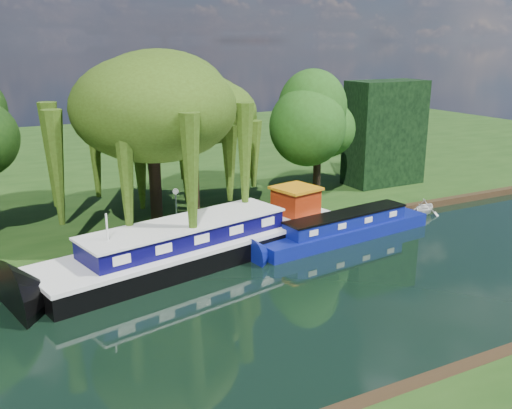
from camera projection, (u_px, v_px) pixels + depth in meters
ground at (249, 308)px, 25.08m from camera, size 120.00×120.00×0.00m
far_bank at (86, 163)px, 53.94m from camera, size 120.00×52.00×0.45m
dutch_barge at (204, 242)px, 30.56m from camera, size 18.32×7.72×3.77m
narrowboat at (346, 229)px, 33.71m from camera, size 12.13×3.39×1.75m
white_cruiser at (424, 214)px, 38.73m from camera, size 2.85×2.67×1.20m
willow_left at (152, 108)px, 32.33m from camera, size 8.31×8.31×9.96m
willow_right at (192, 121)px, 36.79m from camera, size 6.62×6.62×8.06m
tree_far_right at (318, 123)px, 39.62m from camera, size 4.76×4.76×7.78m
conifer_hedge at (385, 133)px, 44.26m from camera, size 6.00×3.00×8.00m
lamppost at (176, 198)px, 33.57m from camera, size 0.36×0.36×2.56m
mooring_posts at (173, 234)px, 31.74m from camera, size 19.16×0.16×1.00m
reeds_near at (502, 337)px, 21.56m from camera, size 33.70×1.50×1.10m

